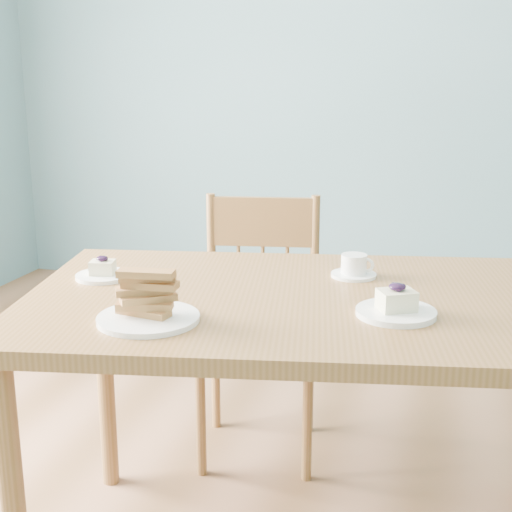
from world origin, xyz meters
TOP-DOWN VIEW (x-y plane):
  - room at (0.00, 0.00)m, footprint 5.01×5.01m
  - dining_table at (-0.09, 0.06)m, footprint 1.59×1.10m
  - dining_chair at (-0.40, 0.64)m, footprint 0.48×0.46m
  - cheesecake_plate_near at (0.12, -0.03)m, footprint 0.18×0.18m
  - cheesecake_plate_far at (-0.67, 0.05)m, footprint 0.15×0.15m
  - coffee_cup at (-0.02, 0.26)m, footprint 0.12×0.12m
  - biscotti_plate at (-0.41, -0.23)m, footprint 0.23×0.23m

SIDE VIEW (x-z plane):
  - dining_chair at x=-0.40m, z-range 0.01..0.91m
  - dining_table at x=-0.09m, z-range 0.31..1.09m
  - cheesecake_plate_far at x=-0.67m, z-range 0.76..0.83m
  - cheesecake_plate_near at x=0.12m, z-range 0.76..0.84m
  - coffee_cup at x=-0.02m, z-range 0.77..0.84m
  - biscotti_plate at x=-0.41m, z-range 0.76..0.88m
  - room at x=0.00m, z-range -0.01..2.71m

